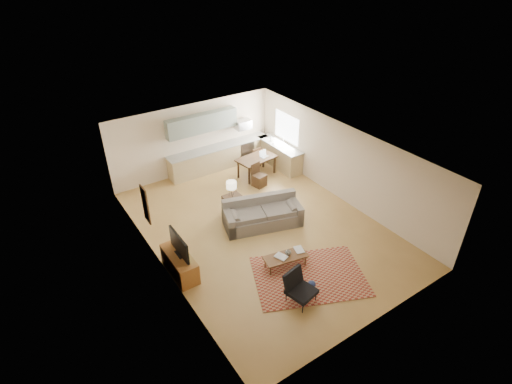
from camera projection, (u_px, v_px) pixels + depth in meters
room at (262, 191)px, 11.81m from camera, size 9.00×9.00×9.00m
kitchen_counter_back at (220, 157)px, 15.66m from camera, size 4.26×0.64×0.92m
kitchen_counter_right at (279, 155)px, 15.78m from camera, size 0.64×2.26×0.92m
kitchen_range at (244, 150)px, 16.18m from camera, size 0.62×0.62×0.90m
kitchen_microwave at (243, 125)px, 15.61m from camera, size 0.62×0.40×0.35m
upper_cabinets at (202, 123)px, 14.69m from camera, size 2.80×0.34×0.70m
window_right at (287, 128)px, 15.35m from camera, size 0.02×1.40×1.05m
wall_art_left at (146, 205)px, 10.83m from camera, size 0.06×0.42×1.10m
triptych at (191, 129)px, 14.70m from camera, size 1.70×0.04×0.50m
rug at (309, 276)px, 10.67m from camera, size 3.47×3.01×0.02m
sofa at (263, 213)px, 12.42m from camera, size 2.71×1.77×0.87m
coffee_table at (285, 261)px, 10.92m from camera, size 1.28×0.70×0.37m
book_a at (278, 259)px, 10.70m from camera, size 0.45×0.49×0.03m
book_b at (295, 251)px, 11.01m from camera, size 0.42×0.45×0.02m
vase at (288, 252)px, 10.85m from camera, size 0.22×0.22×0.18m
armchair at (302, 289)px, 9.72m from camera, size 0.86×0.86×0.83m
tv_credenza at (180, 264)px, 10.63m from camera, size 0.53×1.37×0.63m
tv at (179, 245)px, 10.32m from camera, size 0.11×1.05×0.63m
console_table at (232, 204)px, 13.02m from camera, size 0.58×0.39×0.67m
table_lamp at (232, 189)px, 12.70m from camera, size 0.35×0.35×0.54m
dining_table at (257, 167)px, 15.14m from camera, size 1.59×1.05×0.75m
dining_chair_near at (259, 175)px, 14.45m from camera, size 0.51×0.52×0.88m
dining_chair_far at (254, 156)px, 15.78m from camera, size 0.41×0.43×0.83m
laptop at (265, 154)px, 14.95m from camera, size 0.35×0.28×0.24m
soap_bottle at (271, 139)px, 15.74m from camera, size 0.12×0.13×0.19m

